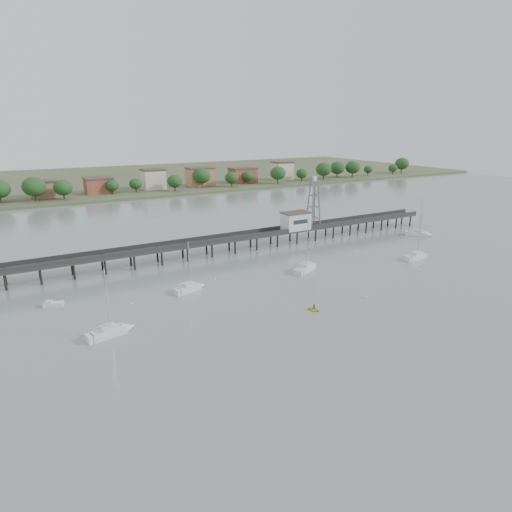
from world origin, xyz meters
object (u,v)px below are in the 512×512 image
Objects in this scene: pier at (221,241)px; sailboat_e at (421,234)px; lattice_tower at (314,204)px; sailboat_d at (419,256)px; white_tender at (53,304)px; yellow_dinghy at (314,310)px; sailboat_a at (115,331)px; sailboat_c at (308,267)px; sailboat_b at (193,288)px.

sailboat_e is at bearing -12.28° from pier.
lattice_tower is at bearing -154.15° from sailboat_e.
sailboat_d is at bearing -34.19° from pier.
lattice_tower is at bearing 110.40° from sailboat_d.
white_tender is (-75.70, -16.38, -10.66)m from lattice_tower.
pier is 61.57× the size of yellow_dinghy.
sailboat_d is at bearing -92.37° from sailboat_e.
sailboat_a is at bearing -136.35° from pier.
sailboat_c is at bearing -128.81° from lattice_tower.
sailboat_d is 89.71m from white_tender.
sailboat_b is at bearing -155.68° from lattice_tower.
sailboat_d is 3.35× the size of white_tender.
sailboat_c is at bearing -16.15° from sailboat_b.
lattice_tower is at bearing 30.51° from white_tender.
lattice_tower is at bearing 30.95° from yellow_dinghy.
sailboat_a is at bearing -161.37° from sailboat_b.
sailboat_e is 108.77m from white_tender.
yellow_dinghy is at bearing -126.44° from lattice_tower.
sailboat_d is at bearing -8.84° from sailboat_a.
sailboat_c is (-18.31, -22.77, -10.46)m from lattice_tower.
yellow_dinghy is (-44.93, -13.14, -0.64)m from sailboat_d.
sailboat_e is at bearing -23.03° from lattice_tower.
sailboat_c reaches higher than pier.
pier is at bearing -180.00° from lattice_tower.
sailboat_a is (-49.22, -11.61, 0.01)m from sailboat_c.
sailboat_d is 80.59m from sailboat_a.
sailboat_b is at bearing 105.08° from yellow_dinghy.
sailboat_a reaches higher than pier.
lattice_tower is (31.50, 0.00, 7.31)m from pier.
sailboat_a is at bearing -179.84° from sailboat_d.
sailboat_c is 1.13× the size of sailboat_a.
yellow_dinghy is (43.71, -26.95, -0.44)m from white_tender.
sailboat_a is at bearing 143.25° from yellow_dinghy.
lattice_tower is at bearing 9.77° from sailboat_b.
sailboat_a reaches higher than sailboat_b.
lattice_tower is at bearing 0.00° from pier.
sailboat_d reaches higher than yellow_dinghy.
lattice_tower is 1.07× the size of sailboat_c.
yellow_dinghy is (-65.04, -29.28, -0.64)m from sailboat_e.
sailboat_d is at bearing -6.31° from yellow_dinghy.
sailboat_e is 0.99× the size of sailboat_d.
lattice_tower is 1.19× the size of sailboat_e.
pier is at bearing 37.63° from sailboat_b.
sailboat_e is 3.31× the size of white_tender.
white_tender is 51.35m from yellow_dinghy.
sailboat_c is at bearing 1.45° from sailboat_a.
sailboat_e is at bearing -0.39° from sailboat_a.
yellow_dinghy is (-13.68, -20.56, -0.64)m from sailboat_c.
sailboat_c is at bearing -59.92° from pier.
lattice_tower reaches higher than sailboat_e.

